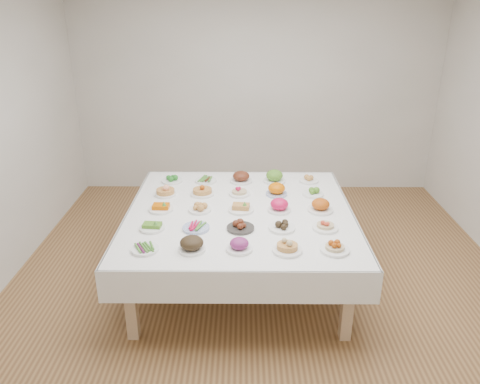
{
  "coord_description": "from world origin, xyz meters",
  "views": [
    {
      "loc": [
        -0.18,
        -3.95,
        2.61
      ],
      "look_at": [
        -0.21,
        0.19,
        0.88
      ],
      "focal_mm": 35.0,
      "sensor_mm": 36.0,
      "label": 1
    }
  ],
  "objects_px": {
    "display_table": "(240,217)",
    "dish_0": "(145,248)",
    "dish_12": "(241,207)",
    "dish_24": "(309,179)"
  },
  "relations": [
    {
      "from": "display_table",
      "to": "dish_12",
      "type": "bearing_deg",
      "value": -0.19
    },
    {
      "from": "dish_0",
      "to": "dish_24",
      "type": "relative_size",
      "value": 1.06
    },
    {
      "from": "dish_0",
      "to": "dish_24",
      "type": "height_order",
      "value": "dish_24"
    },
    {
      "from": "dish_12",
      "to": "dish_24",
      "type": "xyz_separation_m",
      "value": [
        0.73,
        0.75,
        -0.01
      ]
    },
    {
      "from": "dish_12",
      "to": "dish_24",
      "type": "distance_m",
      "value": 1.05
    },
    {
      "from": "dish_12",
      "to": "dish_0",
      "type": "bearing_deg",
      "value": -135.14
    },
    {
      "from": "dish_0",
      "to": "dish_12",
      "type": "distance_m",
      "value": 1.07
    },
    {
      "from": "display_table",
      "to": "dish_24",
      "type": "relative_size",
      "value": 10.48
    },
    {
      "from": "dish_0",
      "to": "dish_24",
      "type": "distance_m",
      "value": 2.12
    },
    {
      "from": "display_table",
      "to": "dish_0",
      "type": "distance_m",
      "value": 1.06
    }
  ]
}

